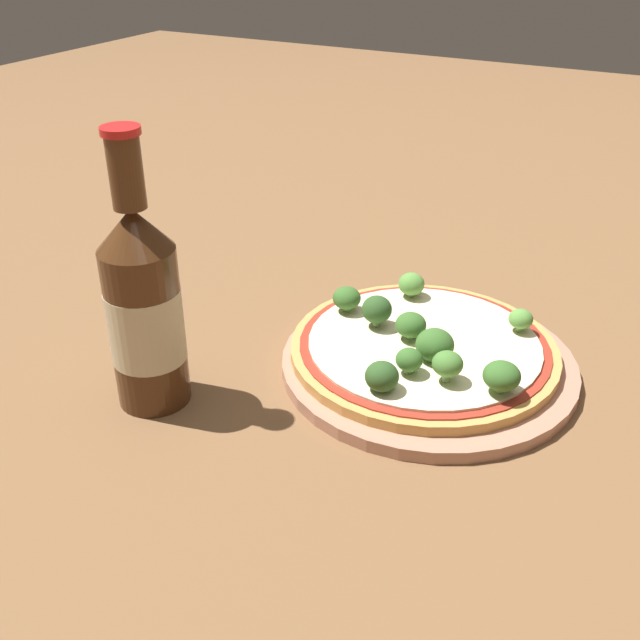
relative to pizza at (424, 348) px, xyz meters
name	(u,v)px	position (x,y,z in m)	size (l,w,h in m)	color
ground_plane	(420,379)	(-0.02, -0.01, -0.02)	(3.00, 3.00, 0.00)	brown
plate	(423,362)	(0.00, 0.00, -0.01)	(0.27, 0.27, 0.01)	tan
pizza	(424,348)	(0.00, 0.00, 0.00)	(0.25, 0.25, 0.01)	tan
broccoli_floret_0	(521,319)	(0.06, -0.07, 0.02)	(0.02, 0.02, 0.02)	#7A9E5B
broccoli_floret_1	(447,364)	(-0.05, -0.04, 0.02)	(0.03, 0.03, 0.03)	#7A9E5B
broccoli_floret_2	(502,376)	(-0.05, -0.09, 0.02)	(0.03, 0.03, 0.03)	#7A9E5B
broccoli_floret_3	(382,377)	(-0.09, 0.00, 0.02)	(0.03, 0.03, 0.03)	#7A9E5B
broccoli_floret_4	(407,359)	(-0.06, -0.01, 0.02)	(0.02, 0.02, 0.02)	#7A9E5B
broccoli_floret_5	(411,284)	(0.08, 0.04, 0.02)	(0.03, 0.03, 0.03)	#7A9E5B
broccoli_floret_6	(411,325)	(0.00, 0.01, 0.02)	(0.03, 0.03, 0.03)	#7A9E5B
broccoli_floret_7	(347,298)	(0.02, 0.09, 0.02)	(0.03, 0.03, 0.03)	#7A9E5B
broccoli_floret_8	(434,346)	(-0.03, -0.02, 0.02)	(0.03, 0.03, 0.03)	#7A9E5B
broccoli_floret_9	(377,310)	(0.00, 0.05, 0.02)	(0.03, 0.03, 0.03)	#7A9E5B
beer_bottle	(144,308)	(-0.16, 0.19, 0.07)	(0.06, 0.06, 0.24)	#472814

